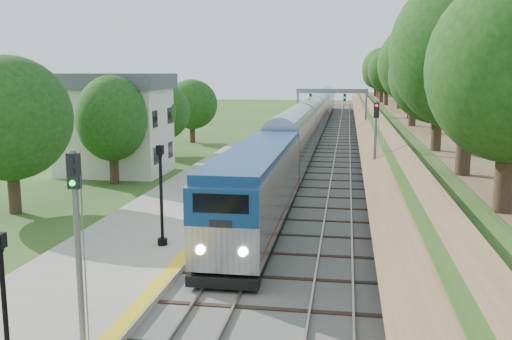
% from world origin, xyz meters
% --- Properties ---
extents(trackbed, '(9.50, 170.00, 0.28)m').
position_xyz_m(trackbed, '(2.00, 60.00, 0.07)').
color(trackbed, '#4C4944').
rests_on(trackbed, ground).
extents(platform, '(6.40, 68.00, 0.38)m').
position_xyz_m(platform, '(-5.20, 16.00, 0.19)').
color(platform, gray).
rests_on(platform, ground).
extents(yellow_stripe, '(0.55, 68.00, 0.01)m').
position_xyz_m(yellow_stripe, '(-2.35, 16.00, 0.39)').
color(yellow_stripe, gold).
rests_on(yellow_stripe, platform).
extents(embankment, '(10.64, 170.00, 11.70)m').
position_xyz_m(embankment, '(10.35, 60.00, 1.95)').
color(embankment, brown).
rests_on(embankment, ground).
extents(station_building, '(8.60, 6.60, 8.00)m').
position_xyz_m(station_building, '(-14.00, 30.00, 4.09)').
color(station_building, beige).
rests_on(station_building, ground).
extents(signal_gantry, '(8.40, 0.38, 6.20)m').
position_xyz_m(signal_gantry, '(2.47, 54.99, 4.82)').
color(signal_gantry, slate).
rests_on(signal_gantry, ground).
extents(trees_behind_platform, '(7.82, 53.32, 7.21)m').
position_xyz_m(trees_behind_platform, '(-11.17, 20.67, 4.53)').
color(trees_behind_platform, '#332316').
rests_on(trees_behind_platform, ground).
extents(train, '(2.79, 112.07, 4.10)m').
position_xyz_m(train, '(0.00, 61.22, 2.12)').
color(train, black).
rests_on(train, trackbed).
extents(lamppost_mid, '(0.39, 0.39, 3.96)m').
position_xyz_m(lamppost_mid, '(-3.62, -1.35, 2.15)').
color(lamppost_mid, black).
rests_on(lamppost_mid, platform).
extents(lamppost_far, '(0.45, 0.45, 4.53)m').
position_xyz_m(lamppost_far, '(-3.73, 10.69, 2.40)').
color(lamppost_far, black).
rests_on(lamppost_far, platform).
extents(signal_platform, '(0.33, 0.26, 5.62)m').
position_xyz_m(signal_platform, '(-2.90, 1.08, 3.83)').
color(signal_platform, slate).
rests_on(signal_platform, platform).
extents(signal_farside, '(0.34, 0.27, 6.13)m').
position_xyz_m(signal_farside, '(6.20, 24.60, 3.86)').
color(signal_farside, slate).
rests_on(signal_farside, ground).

